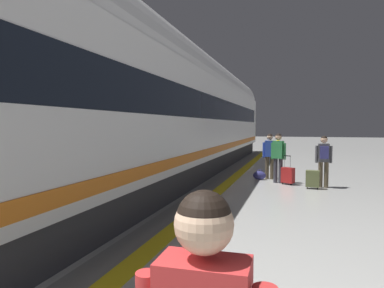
{
  "coord_description": "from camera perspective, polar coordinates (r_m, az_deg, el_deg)",
  "views": [
    {
      "loc": [
        1.38,
        0.23,
        1.87
      ],
      "look_at": [
        -0.75,
        7.3,
        1.48
      ],
      "focal_mm": 32.17,
      "sensor_mm": 36.0,
      "label": 1
    }
  ],
  "objects": [
    {
      "name": "safety_line_strip",
      "position": [
        10.17,
        4.68,
        -7.54
      ],
      "size": [
        0.36,
        80.0,
        0.01
      ],
      "primitive_type": "cube",
      "color": "yellow",
      "rests_on": "ground"
    },
    {
      "name": "suitcase_far",
      "position": [
        10.83,
        19.37,
        -5.46
      ],
      "size": [
        0.4,
        0.27,
        0.55
      ],
      "color": "#596038",
      "rests_on": "ground"
    },
    {
      "name": "high_speed_train",
      "position": [
        9.58,
        -9.36,
        6.8
      ],
      "size": [
        2.94,
        34.36,
        4.97
      ],
      "color": "#38383D",
      "rests_on": "ground"
    },
    {
      "name": "duffel_bag_mid",
      "position": [
        12.18,
        11.12,
        -5.11
      ],
      "size": [
        0.44,
        0.26,
        0.36
      ],
      "color": "navy",
      "rests_on": "ground"
    },
    {
      "name": "passenger_mid",
      "position": [
        12.32,
        12.75,
        -1.43
      ],
      "size": [
        0.5,
        0.21,
        1.59
      ],
      "color": "brown",
      "rests_on": "ground"
    },
    {
      "name": "suitcase_near",
      "position": [
        11.37,
        15.63,
        -4.99
      ],
      "size": [
        0.44,
        0.37,
        0.93
      ],
      "color": "#A51E1E",
      "rests_on": "ground"
    },
    {
      "name": "passenger_far",
      "position": [
        11.09,
        21.01,
        -2.02
      ],
      "size": [
        0.49,
        0.31,
        1.57
      ],
      "color": "brown",
      "rests_on": "ground"
    },
    {
      "name": "passenger_near",
      "position": [
        11.56,
        14.11,
        -1.65
      ],
      "size": [
        0.48,
        0.29,
        1.62
      ],
      "color": "#383842",
      "rests_on": "ground"
    },
    {
      "name": "tactile_edge_band",
      "position": [
        10.24,
        2.84,
        -7.46
      ],
      "size": [
        0.63,
        80.0,
        0.01
      ],
      "primitive_type": "cube",
      "color": "slate",
      "rests_on": "ground"
    }
  ]
}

